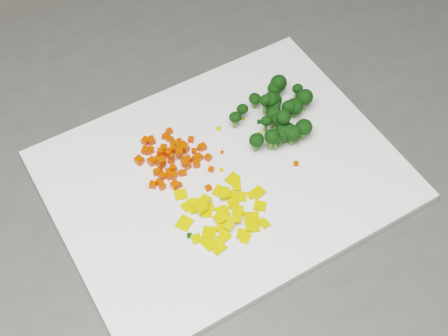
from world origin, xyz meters
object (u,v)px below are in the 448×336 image
object	(u,v)px
cutting_board	(224,175)
counter_block	(197,328)
broccoli_pile	(276,112)
pepper_pile	(220,208)
carrot_pile	(171,154)

from	to	relation	value
cutting_board	counter_block	bearing A→B (deg)	179.52
broccoli_pile	pepper_pile	bearing A→B (deg)	-135.02
pepper_pile	broccoli_pile	distance (m)	0.15
carrot_pile	pepper_pile	distance (m)	0.09
cutting_board	broccoli_pile	distance (m)	0.10
carrot_pile	pepper_pile	world-z (taller)	carrot_pile
counter_block	pepper_pile	xyz separation A→B (m)	(0.03, -0.05, 0.47)
pepper_pile	cutting_board	bearing A→B (deg)	68.73
pepper_pile	broccoli_pile	world-z (taller)	broccoli_pile
cutting_board	broccoli_pile	world-z (taller)	broccoli_pile
pepper_pile	carrot_pile	bearing A→B (deg)	111.85
counter_block	broccoli_pile	bearing A→B (deg)	21.27
pepper_pile	broccoli_pile	xyz separation A→B (m)	(0.10, 0.10, 0.02)
cutting_board	carrot_pile	world-z (taller)	carrot_pile
carrot_pile	cutting_board	bearing A→B (deg)	-34.01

